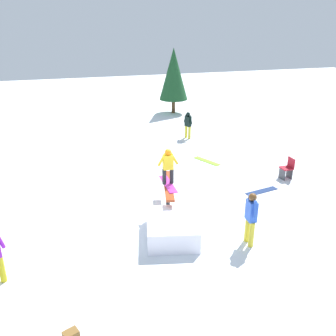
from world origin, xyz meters
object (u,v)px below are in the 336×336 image
main_rider_on_rail (168,168)px  loose_snowboard_lime (207,161)px  rail_feature (168,188)px  bystander_blue (251,216)px  loose_snowboard_navy (262,191)px  bystander_black (188,124)px  folding_chair (287,169)px  pine_tree_far (174,74)px

main_rider_on_rail → loose_snowboard_lime: main_rider_on_rail is taller
rail_feature → main_rider_on_rail: size_ratio=1.63×
rail_feature → bystander_blue: bystander_blue is taller
bystander_blue → loose_snowboard_navy: bystander_blue is taller
main_rider_on_rail → bystander_black: size_ratio=0.99×
folding_chair → bystander_blue: bearing=-46.6°
main_rider_on_rail → bystander_blue: bearing=-147.5°
bystander_blue → pine_tree_far: (15.69, -2.27, 1.68)m
loose_snowboard_navy → loose_snowboard_lime: bearing=92.3°
bystander_black → loose_snowboard_lime: size_ratio=1.00×
loose_snowboard_navy → pine_tree_far: bearing=77.3°
folding_chair → pine_tree_far: pine_tree_far is taller
bystander_black → bystander_blue: bearing=147.8°
rail_feature → main_rider_on_rail: bearing=0.0°
bystander_blue → pine_tree_far: size_ratio=0.38×
bystander_blue → loose_snowboard_lime: bystander_blue is taller
rail_feature → main_rider_on_rail: (0.00, 0.00, 0.77)m
rail_feature → loose_snowboard_lime: size_ratio=1.63×
loose_snowboard_navy → folding_chair: (0.85, -1.58, 0.40)m
loose_snowboard_lime → loose_snowboard_navy: size_ratio=1.04×
loose_snowboard_navy → main_rider_on_rail: bearing=173.1°
main_rider_on_rail → pine_tree_far: bearing=-16.8°
rail_feature → bystander_black: bystander_black is taller
bystander_black → rail_feature: bearing=132.8°
bystander_blue → folding_chair: (3.89, -3.68, -0.51)m
main_rider_on_rail → bystander_blue: size_ratio=0.87×
main_rider_on_rail → folding_chair: (1.18, -5.39, -1.13)m
rail_feature → loose_snowboard_navy: 3.90m
rail_feature → loose_snowboard_navy: size_ratio=1.70×
rail_feature → pine_tree_far: pine_tree_far is taller
main_rider_on_rail → loose_snowboard_navy: (0.33, -3.81, -1.53)m
loose_snowboard_lime → pine_tree_far: pine_tree_far is taller
main_rider_on_rail → loose_snowboard_lime: (3.84, -2.92, -1.53)m
bystander_blue → loose_snowboard_navy: (3.04, -2.10, -0.91)m
rail_feature → bystander_black: 8.04m
main_rider_on_rail → bystander_black: (7.39, -3.17, -0.73)m
main_rider_on_rail → loose_snowboard_lime: bearing=-37.0°
rail_feature → bystander_blue: size_ratio=1.42×
bystander_black → pine_tree_far: 5.92m
pine_tree_far → bystander_blue: bearing=171.8°
bystander_black → loose_snowboard_lime: bearing=152.0°
loose_snowboard_lime → pine_tree_far: size_ratio=0.33×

